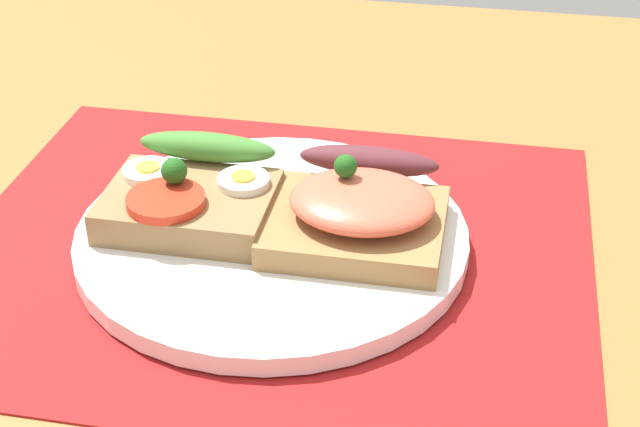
{
  "coord_description": "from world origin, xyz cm",
  "views": [
    {
      "loc": [
        12.19,
        -47.8,
        33.86
      ],
      "look_at": [
        3.0,
        0.0,
        3.02
      ],
      "focal_mm": 54.18,
      "sensor_mm": 36.0,
      "label": 1
    }
  ],
  "objects": [
    {
      "name": "plate",
      "position": [
        0.0,
        0.0,
        0.91
      ],
      "size": [
        24.03,
        24.03,
        1.22
      ],
      "primitive_type": "cylinder",
      "color": "white",
      "rests_on": "placemat"
    },
    {
      "name": "placemat",
      "position": [
        0.0,
        0.0,
        0.15
      ],
      "size": [
        38.93,
        33.06,
        0.3
      ],
      "primitive_type": "cube",
      "color": "#A11919",
      "rests_on": "ground_plane"
    },
    {
      "name": "sandwich_egg_tomato",
      "position": [
        -5.22,
        0.55,
        3.04
      ],
      "size": [
        10.23,
        9.32,
        4.27
      ],
      "color": "olive",
      "rests_on": "plate"
    },
    {
      "name": "ground_plane",
      "position": [
        0.0,
        0.0,
        -1.6
      ],
      "size": [
        120.0,
        90.0,
        3.2
      ],
      "primitive_type": "cube",
      "color": "olive"
    },
    {
      "name": "sandwich_salmon",
      "position": [
        5.29,
        0.71,
        3.29
      ],
      "size": [
        10.51,
        10.41,
        5.1
      ],
      "color": "#9A7242",
      "rests_on": "plate"
    }
  ]
}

